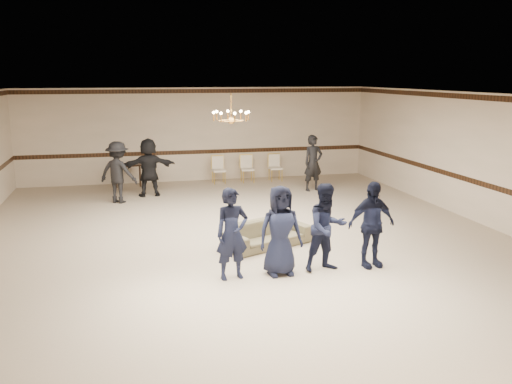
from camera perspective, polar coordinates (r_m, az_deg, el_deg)
room at (r=12.40m, az=-1.64°, el=2.62°), size 12.01×14.01×3.21m
chair_rail at (r=19.30m, az=-5.95°, el=4.14°), size 12.00×0.02×0.14m
crown_molding at (r=19.13m, az=-6.09°, el=10.32°), size 12.00×0.02×0.14m
chandelier at (r=13.23m, az=-2.58°, el=8.77°), size 0.94×0.94×0.89m
boy_a at (r=9.91m, az=-2.49°, el=-4.34°), size 0.67×0.50×1.67m
boy_b at (r=10.11m, az=2.53°, el=-4.00°), size 0.84×0.57×1.67m
boy_c at (r=10.39m, az=7.32°, el=-3.65°), size 0.89×0.74×1.67m
boy_d at (r=10.73m, az=11.82°, el=-3.30°), size 1.02×0.51×1.67m
settee at (r=11.88m, az=1.21°, el=-4.33°), size 2.04×1.43×0.56m
adult_left at (r=16.29m, az=-14.05°, el=1.98°), size 1.32×1.15×1.77m
adult_mid at (r=16.99m, az=-11.01°, el=2.52°), size 1.68×0.64×1.77m
adult_right at (r=17.57m, az=5.92°, el=2.99°), size 0.72×0.55×1.77m
banquet_chair_left at (r=18.75m, az=-3.87°, el=2.27°), size 0.47×0.47×0.92m
banquet_chair_mid at (r=18.94m, az=-0.89°, el=2.39°), size 0.49×0.49×0.92m
banquet_chair_right at (r=19.18m, az=2.03°, el=2.51°), size 0.44×0.44×0.92m
console_table at (r=18.71m, az=-13.07°, el=1.67°), size 0.90×0.44×0.73m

